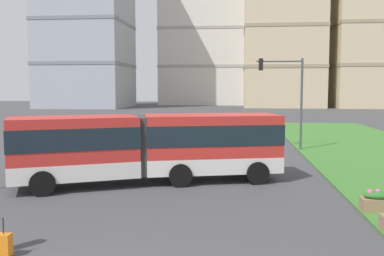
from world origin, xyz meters
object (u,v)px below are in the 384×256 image
(flower_planter_2, at_px, (378,201))
(apartment_tower_westcentre, at_px, (204,15))
(articulated_bus, at_px, (150,146))
(traffic_light_far_right, at_px, (287,88))
(rolling_suitcase, at_px, (4,245))
(apartment_tower_west, at_px, (85,4))
(car_black_sedan, at_px, (107,137))
(apartment_tower_centre, at_px, (284,11))

(flower_planter_2, distance_m, apartment_tower_westcentre, 102.56)
(articulated_bus, relative_size, traffic_light_far_right, 1.92)
(rolling_suitcase, distance_m, apartment_tower_westcentre, 106.49)
(flower_planter_2, height_order, apartment_tower_west, apartment_tower_west)
(articulated_bus, bearing_deg, flower_planter_2, -24.52)
(articulated_bus, bearing_deg, rolling_suitcase, -102.60)
(car_black_sedan, distance_m, apartment_tower_west, 71.92)
(rolling_suitcase, xyz_separation_m, apartment_tower_westcentre, (-2.77, 103.96, 22.91))
(rolling_suitcase, bearing_deg, apartment_tower_westcentre, 91.53)
(articulated_bus, height_order, car_black_sedan, articulated_bus)
(apartment_tower_west, bearing_deg, apartment_tower_westcentre, 39.59)
(flower_planter_2, bearing_deg, rolling_suitcase, -155.24)
(flower_planter_2, height_order, apartment_tower_westcentre, apartment_tower_westcentre)
(traffic_light_far_right, distance_m, apartment_tower_westcentre, 87.09)
(rolling_suitcase, height_order, flower_planter_2, rolling_suitcase)
(flower_planter_2, height_order, traffic_light_far_right, traffic_light_far_right)
(rolling_suitcase, xyz_separation_m, flower_planter_2, (10.50, 4.85, 0.11))
(car_black_sedan, height_order, apartment_tower_centre, apartment_tower_centre)
(rolling_suitcase, distance_m, traffic_light_far_right, 22.17)
(articulated_bus, xyz_separation_m, apartment_tower_west, (-29.17, 75.00, 20.79))
(traffic_light_far_right, xyz_separation_m, apartment_tower_west, (-36.37, 63.93, 18.24))
(articulated_bus, distance_m, apartment_tower_centre, 83.96)
(apartment_tower_westcentre, relative_size, apartment_tower_centre, 1.10)
(apartment_tower_west, bearing_deg, flower_planter_2, -64.45)
(traffic_light_far_right, height_order, apartment_tower_centre, apartment_tower_centre)
(apartment_tower_westcentre, distance_m, apartment_tower_centre, 24.00)
(apartment_tower_west, bearing_deg, articulated_bus, -68.75)
(flower_planter_2, relative_size, traffic_light_far_right, 0.18)
(traffic_light_far_right, bearing_deg, rolling_suitcase, -114.80)
(articulated_bus, bearing_deg, apartment_tower_westcentre, 92.84)
(car_black_sedan, relative_size, apartment_tower_centre, 0.11)
(apartment_tower_west, relative_size, apartment_tower_westcentre, 0.97)
(car_black_sedan, relative_size, rolling_suitcase, 4.71)
(traffic_light_far_right, height_order, apartment_tower_west, apartment_tower_west)
(rolling_suitcase, height_order, apartment_tower_west, apartment_tower_west)
(apartment_tower_west, bearing_deg, traffic_light_far_right, -60.37)
(car_black_sedan, xyz_separation_m, flower_planter_2, (13.76, -14.65, -0.33))
(rolling_suitcase, height_order, apartment_tower_westcentre, apartment_tower_westcentre)
(articulated_bus, height_order, apartment_tower_westcentre, apartment_tower_westcentre)
(apartment_tower_westcentre, bearing_deg, apartment_tower_centre, -38.16)
(flower_planter_2, relative_size, apartment_tower_westcentre, 0.02)
(articulated_bus, bearing_deg, car_black_sedan, 115.84)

